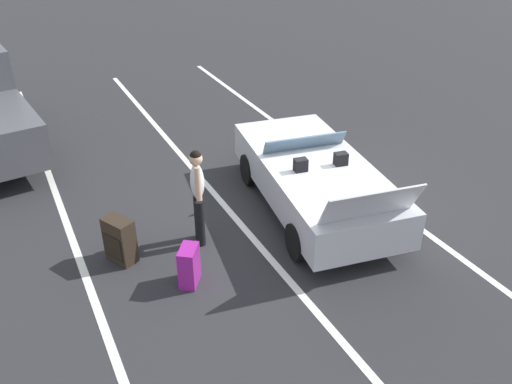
# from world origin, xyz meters

# --- Properties ---
(ground_plane) EXTENTS (80.00, 80.00, 0.00)m
(ground_plane) POSITION_xyz_m (0.00, 0.00, 0.00)
(ground_plane) COLOR #28282B
(lot_line_near) EXTENTS (18.00, 0.12, 0.01)m
(lot_line_near) POSITION_xyz_m (0.00, -1.30, 0.00)
(lot_line_near) COLOR silver
(lot_line_near) RESTS_ON ground_plane
(lot_line_mid) EXTENTS (18.00, 0.12, 0.01)m
(lot_line_mid) POSITION_xyz_m (0.00, 1.40, 0.00)
(lot_line_mid) COLOR silver
(lot_line_mid) RESTS_ON ground_plane
(lot_line_far) EXTENTS (18.00, 0.12, 0.01)m
(lot_line_far) POSITION_xyz_m (0.00, 4.10, 0.00)
(lot_line_far) COLOR silver
(lot_line_far) RESTS_ON ground_plane
(convertible_car) EXTENTS (4.40, 2.37, 1.51)m
(convertible_car) POSITION_xyz_m (0.20, -0.03, 0.59)
(convertible_car) COLOR silver
(convertible_car) RESTS_ON ground_plane
(suitcase_large_black) EXTENTS (0.55, 0.47, 0.74)m
(suitcase_large_black) POSITION_xyz_m (0.05, 3.49, 0.37)
(suitcase_large_black) COLOR #2D2319
(suitcase_large_black) RESTS_ON ground_plane
(suitcase_medium_bright) EXTENTS (0.47, 0.43, 0.62)m
(suitcase_medium_bright) POSITION_xyz_m (-0.96, 2.73, 0.31)
(suitcase_medium_bright) COLOR #991E8C
(suitcase_medium_bright) RESTS_ON ground_plane
(traveler_person) EXTENTS (0.60, 0.30, 1.65)m
(traveler_person) POSITION_xyz_m (-0.02, 2.20, 0.93)
(traveler_person) COLOR black
(traveler_person) RESTS_ON ground_plane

